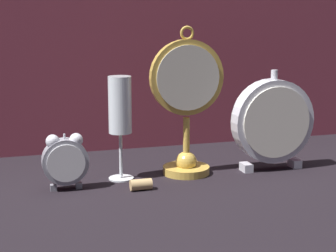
# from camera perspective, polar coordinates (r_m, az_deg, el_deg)

# --- Properties ---
(ground_plane) EXTENTS (4.00, 4.00, 0.00)m
(ground_plane) POSITION_cam_1_polar(r_m,az_deg,el_deg) (1.14, 1.16, -5.89)
(ground_plane) COLOR black
(fabric_backdrop_drape) EXTENTS (1.28, 0.01, 0.59)m
(fabric_backdrop_drape) POSITION_cam_1_polar(r_m,az_deg,el_deg) (1.40, -2.94, 9.56)
(fabric_backdrop_drape) COLOR brown
(fabric_backdrop_drape) RESTS_ON ground_plane
(pocket_watch_on_stand) EXTENTS (0.16, 0.10, 0.31)m
(pocket_watch_on_stand) POSITION_cam_1_polar(r_m,az_deg,el_deg) (1.18, 1.91, 1.87)
(pocket_watch_on_stand) COLOR gold
(pocket_watch_on_stand) RESTS_ON ground_plane
(alarm_clock_twin_bell) EXTENTS (0.09, 0.03, 0.11)m
(alarm_clock_twin_bell) POSITION_cam_1_polar(r_m,az_deg,el_deg) (1.10, -10.40, -3.32)
(alarm_clock_twin_bell) COLOR gray
(alarm_clock_twin_bell) RESTS_ON ground_plane
(mantel_clock_silver) EXTENTS (0.18, 0.04, 0.22)m
(mantel_clock_silver) POSITION_cam_1_polar(r_m,az_deg,el_deg) (1.24, 10.59, 0.44)
(mantel_clock_silver) COLOR silver
(mantel_clock_silver) RESTS_ON ground_plane
(champagne_flute) EXTENTS (0.05, 0.05, 0.21)m
(champagne_flute) POSITION_cam_1_polar(r_m,az_deg,el_deg) (1.14, -4.89, 1.49)
(champagne_flute) COLOR silver
(champagne_flute) RESTS_ON ground_plane
(wine_cork) EXTENTS (0.04, 0.02, 0.02)m
(wine_cork) POSITION_cam_1_polar(r_m,az_deg,el_deg) (1.10, -2.76, -5.96)
(wine_cork) COLOR tan
(wine_cork) RESTS_ON ground_plane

